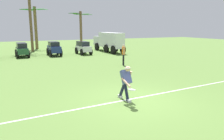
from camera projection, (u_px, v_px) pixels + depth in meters
The scene contains 12 objects.
ground_plane at pixel (135, 100), 8.65m from camera, with size 80.00×80.00×0.00m, color olive.
field_line_paint at pixel (132, 99), 8.82m from camera, with size 23.95×0.09×0.01m, color white.
frisbee_thrower at pixel (126, 81), 8.48m from camera, with size 0.47×1.13×1.40m.
frisbee_in_flight at pixel (132, 90), 7.81m from camera, with size 0.30×0.30×0.06m.
teammate_near_sideline at pixel (123, 53), 16.31m from camera, with size 0.30×0.49×1.56m.
parked_car_slot_b at pixel (22, 49), 20.92m from camera, with size 1.22×2.43×1.34m.
parked_car_slot_c at pixel (54, 48), 21.78m from camera, with size 1.17×2.35×1.40m.
parked_car_slot_d at pixel (83, 47), 22.97m from camera, with size 1.23×2.44×1.34m.
box_truck at pixel (109, 41), 25.09m from camera, with size 1.62×5.95×2.20m.
palm_tree_left_of_centre at pixel (30, 13), 24.74m from camera, with size 3.69×2.88×7.30m.
palm_tree_right_of_centre at pixel (35, 24), 27.77m from camera, with size 3.62×3.05×5.35m.
palm_tree_far_right at pixel (81, 26), 31.56m from camera, with size 3.57×3.13×5.03m.
Camera 1 is at (-4.36, -7.05, 2.88)m, focal length 35.00 mm.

